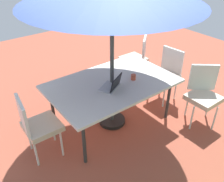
{
  "coord_description": "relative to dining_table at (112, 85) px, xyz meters",
  "views": [
    {
      "loc": [
        1.96,
        2.57,
        2.68
      ],
      "look_at": [
        0.0,
        0.0,
        0.62
      ],
      "focal_mm": 39.08,
      "sensor_mm": 36.0,
      "label": 1
    }
  ],
  "objects": [
    {
      "name": "laptop",
      "position": [
        0.11,
        0.13,
        0.09
      ],
      "size": [
        0.4,
        0.37,
        0.21
      ],
      "rotation": [
        0.0,
        0.0,
        0.48
      ],
      "color": "#B7B7BC",
      "rests_on": "dining_table"
    },
    {
      "name": "chair_east",
      "position": [
        1.24,
        -0.04,
        -0.18
      ],
      "size": [
        0.48,
        0.47,
        0.98
      ],
      "rotation": [
        0.0,
        0.0,
        4.59
      ],
      "color": "beige",
      "rests_on": "ground_plane"
    },
    {
      "name": "ground_plane",
      "position": [
        0.0,
        0.0,
        -0.74
      ],
      "size": [
        10.0,
        10.0,
        0.02
      ],
      "primitive_type": "cube",
      "color": "#9E4C38"
    },
    {
      "name": "cup",
      "position": [
        -0.32,
        0.13,
        0.09
      ],
      "size": [
        0.08,
        0.08,
        0.08
      ],
      "primitive_type": "cylinder",
      "color": "#CC4C33",
      "rests_on": "dining_table"
    },
    {
      "name": "chair_northwest",
      "position": [
        -1.2,
        0.84,
        -0.18
      ],
      "size": [
        0.58,
        0.58,
        0.98
      ],
      "rotation": [
        0.0,
        0.0,
        2.45
      ],
      "color": "beige",
      "rests_on": "ground_plane"
    },
    {
      "name": "dining_table",
      "position": [
        0.0,
        0.0,
        0.0
      ],
      "size": [
        1.95,
        1.24,
        0.78
      ],
      "color": "white",
      "rests_on": "ground_plane"
    },
    {
      "name": "chair_southwest",
      "position": [
        -1.27,
        -0.83,
        -0.18
      ],
      "size": [
        0.58,
        0.59,
        0.98
      ],
      "rotation": [
        0.0,
        0.0,
        0.71
      ],
      "color": "beige",
      "rests_on": "ground_plane"
    },
    {
      "name": "chair_west",
      "position": [
        -1.25,
        0.01,
        -0.18
      ],
      "size": [
        0.48,
        0.47,
        0.98
      ],
      "rotation": [
        0.0,
        0.0,
        1.66
      ],
      "color": "beige",
      "rests_on": "ground_plane"
    }
  ]
}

